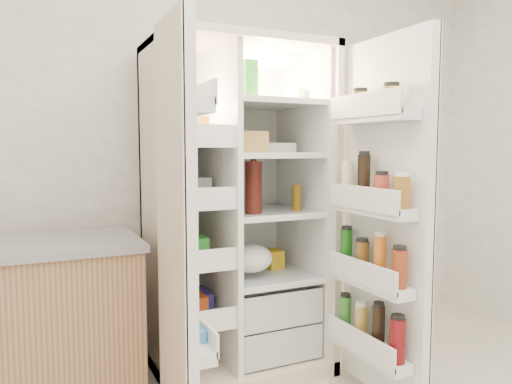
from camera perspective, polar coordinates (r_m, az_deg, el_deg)
name	(u,v)px	position (r m, az deg, el deg)	size (l,w,h in m)	color
wall_back	(212,130)	(3.04, -5.22, 7.27)	(4.00, 0.02, 2.70)	white
refrigerator	(236,235)	(2.76, -2.40, -5.13)	(0.92, 0.70, 1.80)	beige
freezer_door	(177,233)	(2.01, -9.24, -4.77)	(0.15, 0.40, 1.72)	white
fridge_door	(382,224)	(2.39, 14.63, -3.69)	(0.17, 0.58, 1.72)	white
kitchen_counter	(18,329)	(2.57, -26.25, -14.26)	(1.11, 0.59, 0.80)	#A77953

